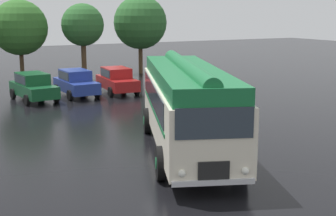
# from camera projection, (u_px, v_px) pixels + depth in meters

# --- Properties ---
(ground_plane) EXTENTS (120.00, 120.00, 0.00)m
(ground_plane) POSITION_uv_depth(u_px,v_px,m) (185.00, 152.00, 17.83)
(ground_plane) COLOR black
(vintage_bus) EXTENTS (5.96, 10.29, 3.49)m
(vintage_bus) POSITION_uv_depth(u_px,v_px,m) (186.00, 102.00, 17.71)
(vintage_bus) COLOR silver
(vintage_bus) RESTS_ON ground
(car_near_left) EXTENTS (2.34, 4.38, 1.66)m
(car_near_left) POSITION_uv_depth(u_px,v_px,m) (33.00, 87.00, 28.13)
(car_near_left) COLOR #144C28
(car_near_left) RESTS_ON ground
(car_mid_left) EXTENTS (2.10, 4.27, 1.66)m
(car_mid_left) POSITION_uv_depth(u_px,v_px,m) (76.00, 83.00, 29.68)
(car_mid_left) COLOR navy
(car_mid_left) RESTS_ON ground
(car_mid_right) EXTENTS (2.14, 4.29, 1.66)m
(car_mid_right) POSITION_uv_depth(u_px,v_px,m) (117.00, 80.00, 30.82)
(car_mid_right) COLOR maroon
(car_mid_right) RESTS_ON ground
(tree_centre) EXTENTS (4.16, 4.16, 6.19)m
(tree_centre) POSITION_uv_depth(u_px,v_px,m) (18.00, 27.00, 34.96)
(tree_centre) COLOR #4C3823
(tree_centre) RESTS_ON ground
(tree_right_of_centre) EXTENTS (3.26, 3.26, 5.92)m
(tree_right_of_centre) POSITION_uv_depth(u_px,v_px,m) (84.00, 25.00, 35.97)
(tree_right_of_centre) COLOR #4C3823
(tree_right_of_centre) RESTS_ON ground
(tree_far_right) EXTENTS (4.55, 4.55, 6.65)m
(tree_far_right) POSITION_uv_depth(u_px,v_px,m) (140.00, 22.00, 40.00)
(tree_far_right) COLOR #4C3823
(tree_far_right) RESTS_ON ground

